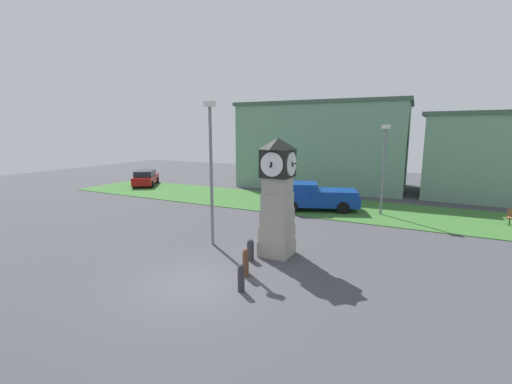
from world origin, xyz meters
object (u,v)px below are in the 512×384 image
at_px(pickup_truck, 316,197).
at_px(street_lamp_far_side, 384,163).
at_px(bollard_mid_row, 246,262).
at_px(clock_tower, 277,198).
at_px(bollard_far_row, 241,277).
at_px(bollard_near_tower, 250,249).
at_px(car_far_lot, 146,178).
at_px(street_lamp_near_road, 211,164).

distance_m(pickup_truck, street_lamp_far_side, 4.77).
bearing_deg(bollard_mid_row, clock_tower, 87.26).
distance_m(bollard_far_row, pickup_truck, 12.72).
relative_size(clock_tower, bollard_far_row, 5.20).
bearing_deg(pickup_truck, bollard_near_tower, -88.12).
bearing_deg(street_lamp_far_side, bollard_mid_row, -104.55).
bearing_deg(bollard_far_row, clock_tower, 95.04).
xyz_separation_m(bollard_near_tower, street_lamp_far_side, (3.76, 10.62, 2.86)).
height_order(car_far_lot, street_lamp_near_road, street_lamp_near_road).
bearing_deg(pickup_truck, car_far_lot, 172.00).
relative_size(bollard_far_row, street_lamp_far_side, 0.17).
height_order(bollard_mid_row, street_lamp_near_road, street_lamp_near_road).
bearing_deg(street_lamp_near_road, bollard_mid_row, -38.21).
bearing_deg(bollard_near_tower, clock_tower, 55.30).
bearing_deg(bollard_near_tower, bollard_far_row, -68.18).
height_order(clock_tower, car_far_lot, clock_tower).
bearing_deg(car_far_lot, bollard_mid_row, -36.69).
bearing_deg(street_lamp_near_road, street_lamp_far_side, 57.03).
distance_m(bollard_near_tower, pickup_truck, 10.01).
relative_size(bollard_near_tower, bollard_far_row, 0.93).
xyz_separation_m(bollard_near_tower, bollard_far_row, (1.06, -2.64, 0.04)).
xyz_separation_m(clock_tower, pickup_truck, (-1.06, 8.93, -1.55)).
bearing_deg(pickup_truck, bollard_far_row, -83.74).
bearing_deg(street_lamp_far_side, bollard_near_tower, -109.49).
bearing_deg(pickup_truck, clock_tower, -83.24).
height_order(bollard_near_tower, street_lamp_far_side, street_lamp_far_side).
bearing_deg(clock_tower, bollard_far_row, -84.96).
height_order(clock_tower, street_lamp_far_side, street_lamp_far_side).
relative_size(clock_tower, street_lamp_near_road, 0.76).
relative_size(clock_tower, car_far_lot, 1.09).
bearing_deg(clock_tower, pickup_truck, 96.76).
relative_size(bollard_mid_row, street_lamp_far_side, 0.19).
bearing_deg(bollard_mid_row, street_lamp_far_side, 75.45).
height_order(car_far_lot, pickup_truck, pickup_truck).
bearing_deg(bollard_mid_row, street_lamp_near_road, 141.79).
relative_size(bollard_far_row, street_lamp_near_road, 0.15).
height_order(bollard_mid_row, pickup_truck, pickup_truck).
relative_size(pickup_truck, street_lamp_near_road, 0.89).
bearing_deg(bollard_near_tower, pickup_truck, 91.88).
height_order(clock_tower, pickup_truck, clock_tower).
distance_m(clock_tower, pickup_truck, 9.13).
bearing_deg(bollard_near_tower, street_lamp_near_road, 159.43).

